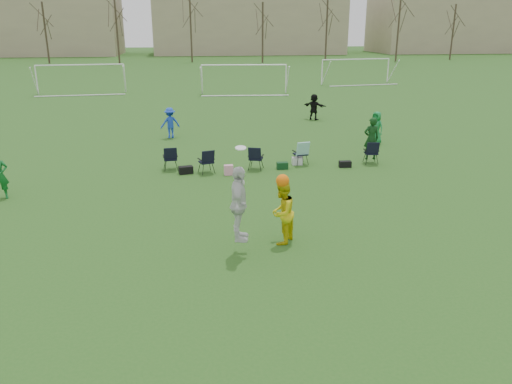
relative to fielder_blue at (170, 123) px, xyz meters
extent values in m
plane|color=#26581B|center=(1.87, -14.46, -0.79)|extent=(260.00, 260.00, 0.00)
imported|color=blue|center=(0.00, 0.00, 0.00)|extent=(1.16, 0.88, 1.59)
imported|color=#167F3A|center=(10.16, -2.82, 0.02)|extent=(0.89, 0.95, 1.63)
imported|color=black|center=(8.76, 4.18, 0.01)|extent=(1.45, 1.33, 1.61)
imported|color=silver|center=(2.14, -14.53, 0.59)|extent=(0.65, 1.20, 1.94)
imported|color=yellow|center=(3.36, -13.93, 0.08)|extent=(1.01, 1.07, 1.74)
sphere|color=orange|center=(3.36, -13.93, 0.98)|extent=(0.35, 0.35, 0.35)
cylinder|color=white|center=(2.20, -14.54, 2.04)|extent=(0.27, 0.27, 0.07)
imported|color=#0E3411|center=(8.66, -6.21, 0.26)|extent=(0.67, 0.45, 1.81)
cube|color=black|center=(0.78, -6.85, -0.64)|extent=(0.60, 0.41, 0.30)
cube|color=pink|center=(2.46, -7.25, -0.59)|extent=(0.36, 0.24, 0.40)
cube|color=#0F3718|center=(4.73, -6.69, -0.65)|extent=(0.45, 0.28, 0.28)
cube|color=silver|center=(5.48, -6.11, -0.63)|extent=(0.42, 0.31, 0.32)
cylinder|color=white|center=(5.70, -5.62, -0.64)|extent=(0.26, 0.26, 0.30)
cube|color=black|center=(7.39, -6.77, -0.66)|extent=(0.52, 0.29, 0.26)
cube|color=black|center=(0.17, -6.15, -0.31)|extent=(0.65, 0.65, 0.96)
cube|color=black|center=(1.61, -6.83, -0.31)|extent=(0.75, 0.75, 0.96)
cube|color=black|center=(3.64, -6.58, -0.31)|extent=(0.76, 0.76, 0.96)
cube|color=black|center=(5.63, -6.06, -0.31)|extent=(0.71, 0.71, 0.96)
cube|color=black|center=(8.66, -6.31, -0.31)|extent=(0.66, 0.66, 0.96)
cylinder|color=white|center=(-11.77, 19.22, 0.41)|extent=(0.12, 0.12, 2.40)
cylinder|color=white|center=(-4.50, 19.86, 0.41)|extent=(0.12, 0.12, 2.40)
cylinder|color=white|center=(-8.13, 19.54, 1.61)|extent=(7.28, 0.76, 0.12)
cylinder|color=white|center=(2.23, 17.79, 0.41)|extent=(0.12, 0.12, 2.40)
cylinder|color=white|center=(9.51, 17.28, 0.41)|extent=(0.12, 0.12, 2.40)
cylinder|color=white|center=(5.87, 17.54, 1.61)|extent=(7.29, 0.63, 0.12)
cylinder|color=white|center=(14.25, 23.03, 0.41)|extent=(0.12, 0.12, 2.40)
cylinder|color=white|center=(21.48, 24.05, 0.41)|extent=(0.12, 0.12, 2.40)
cylinder|color=white|center=(17.87, 23.54, 1.61)|extent=(7.25, 1.13, 0.12)
cylinder|color=#382B21|center=(-20.13, 57.04, 3.71)|extent=(0.28, 0.28, 9.00)
cylinder|color=#382B21|center=(-9.13, 54.04, 4.31)|extent=(0.28, 0.28, 10.20)
cylinder|color=#382B21|center=(1.87, 57.04, 4.91)|extent=(0.28, 0.28, 11.40)
cylinder|color=#382B21|center=(12.87, 54.04, 3.71)|extent=(0.28, 0.28, 9.00)
cylinder|color=#382B21|center=(23.87, 57.04, 4.31)|extent=(0.28, 0.28, 10.20)
cylinder|color=#382B21|center=(34.87, 54.04, 4.91)|extent=(0.28, 0.28, 11.40)
cylinder|color=#382B21|center=(45.87, 57.04, 3.71)|extent=(0.28, 0.28, 9.00)
cube|color=tan|center=(-33.13, 81.54, 5.21)|extent=(42.00, 16.00, 12.00)
cube|color=tan|center=(13.87, 81.54, 4.71)|extent=(38.00, 16.00, 11.00)
cube|color=tan|center=(56.87, 81.54, 5.71)|extent=(30.00, 16.00, 13.00)
camera|label=1|loc=(1.00, -26.22, 4.85)|focal=35.00mm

